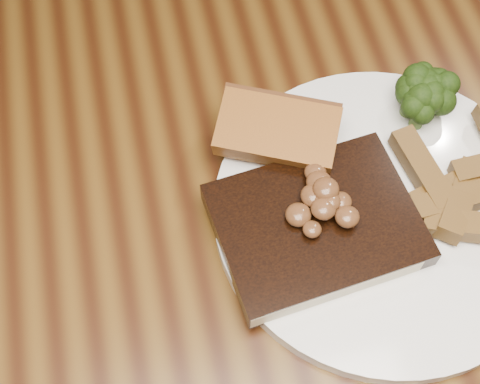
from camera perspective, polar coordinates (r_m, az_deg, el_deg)
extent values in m
cube|color=#4F320F|center=(0.61, 0.59, -3.65)|extent=(1.60, 0.90, 0.04)
cylinder|color=black|center=(1.43, -5.83, 12.88)|extent=(0.04, 0.04, 0.43)
cylinder|color=black|center=(1.41, 14.91, 9.77)|extent=(0.04, 0.04, 0.43)
cylinder|color=black|center=(1.25, 2.89, 2.76)|extent=(0.04, 0.04, 0.43)
cylinder|color=white|center=(0.60, 12.06, -1.73)|extent=(0.35, 0.35, 0.01)
cube|color=black|center=(0.56, 6.50, -2.84)|extent=(0.18, 0.14, 0.02)
cube|color=beige|center=(0.55, 8.04, -8.18)|extent=(0.15, 0.03, 0.02)
cube|color=#945B1A|center=(0.60, 3.11, 4.14)|extent=(0.12, 0.10, 0.02)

